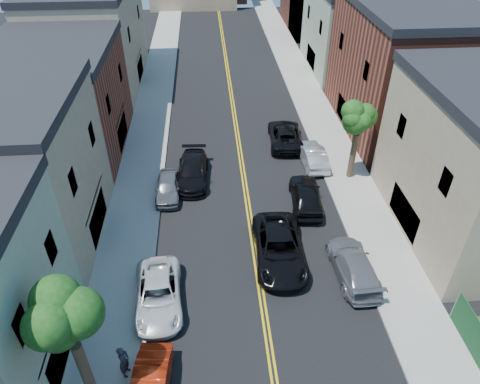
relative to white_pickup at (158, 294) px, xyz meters
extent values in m
cube|color=gray|center=(-2.40, 20.82, -0.65)|extent=(3.20, 100.00, 0.15)
cube|color=gray|center=(13.40, 20.82, -0.65)|extent=(3.20, 100.00, 0.15)
cube|color=gray|center=(-0.65, 20.82, -0.65)|extent=(0.30, 100.00, 0.15)
cube|color=gray|center=(11.65, 20.82, -0.65)|extent=(0.30, 100.00, 0.15)
cube|color=#998466|center=(-8.50, 5.82, 3.78)|extent=(9.00, 10.00, 9.00)
cube|color=brown|center=(-8.50, 16.82, 3.28)|extent=(9.00, 12.00, 8.00)
cube|color=#998466|center=(-8.50, 30.82, 4.03)|extent=(9.00, 16.00, 9.50)
cube|color=brown|center=(19.50, 18.82, 4.28)|extent=(9.00, 14.00, 10.00)
cube|color=gray|center=(19.50, 32.82, 3.53)|extent=(9.00, 12.00, 8.50)
cylinder|color=#392B1C|center=(-2.40, -5.18, 1.41)|extent=(0.44, 0.44, 3.96)
sphere|color=#103A0F|center=(-2.40, -5.18, 5.73)|extent=(5.20, 5.20, 5.20)
sphere|color=#103A0F|center=(-1.88, -5.57, 6.77)|extent=(3.90, 3.90, 3.90)
sphere|color=#103A0F|center=(-2.92, -4.66, 5.21)|extent=(3.64, 3.64, 3.64)
cylinder|color=#392B1C|center=(13.40, 10.82, 1.19)|extent=(0.44, 0.44, 3.52)
sphere|color=#103A0F|center=(13.40, 10.82, 4.93)|extent=(4.40, 4.40, 4.40)
sphere|color=#103A0F|center=(13.84, 10.49, 5.81)|extent=(3.30, 3.30, 3.30)
sphere|color=#103A0F|center=(12.96, 11.26, 4.49)|extent=(3.08, 3.08, 3.08)
imported|color=silver|center=(0.00, 0.00, 0.00)|extent=(2.75, 5.36, 1.45)
imported|color=#56595E|center=(0.00, 9.64, -0.02)|extent=(1.70, 4.16, 1.41)
imported|color=black|center=(1.70, 11.41, 0.06)|extent=(2.48, 5.50, 1.56)
imported|color=slate|center=(10.83, 1.21, 0.03)|extent=(2.27, 5.25, 1.50)
imported|color=black|center=(9.45, 7.81, 0.12)|extent=(2.41, 5.11, 1.69)
imported|color=#B5B9BE|center=(11.00, 12.93, 0.03)|extent=(1.85, 4.67, 1.51)
imported|color=black|center=(9.39, 16.28, 0.06)|extent=(2.96, 5.78, 1.56)
imported|color=black|center=(6.84, 2.80, 0.13)|extent=(2.99, 6.20, 1.70)
imported|color=#25262C|center=(-1.20, -4.04, 0.36)|extent=(0.56, 0.75, 1.88)
camera|label=1|loc=(3.08, -15.53, 18.06)|focal=32.76mm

